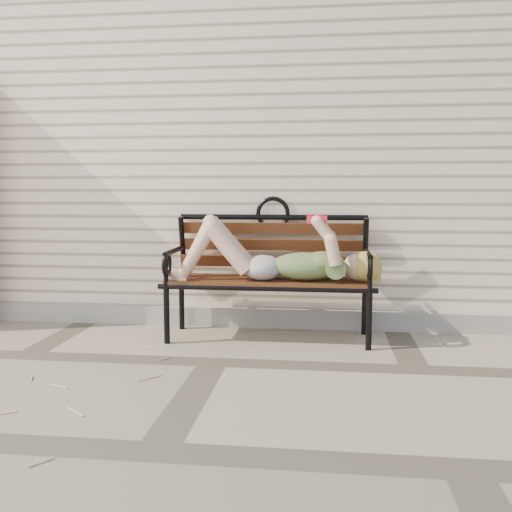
# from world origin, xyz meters

# --- Properties ---
(ground) EXTENTS (80.00, 80.00, 0.00)m
(ground) POSITION_xyz_m (0.00, 0.00, 0.00)
(ground) COLOR gray
(ground) RESTS_ON ground
(house_wall) EXTENTS (8.00, 4.00, 3.00)m
(house_wall) POSITION_xyz_m (0.00, 3.00, 1.50)
(house_wall) COLOR beige
(house_wall) RESTS_ON ground
(foundation_strip) EXTENTS (8.00, 0.10, 0.15)m
(foundation_strip) POSITION_xyz_m (0.00, 0.97, 0.07)
(foundation_strip) COLOR gray
(foundation_strip) RESTS_ON ground
(garden_bench) EXTENTS (1.60, 0.64, 1.04)m
(garden_bench) POSITION_xyz_m (0.29, 0.71, 0.58)
(garden_bench) COLOR black
(garden_bench) RESTS_ON ground
(reading_woman) EXTENTS (1.51, 0.34, 0.48)m
(reading_woman) POSITION_xyz_m (0.30, 0.59, 0.62)
(reading_woman) COLOR #0B424F
(reading_woman) RESTS_ON ground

